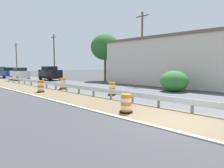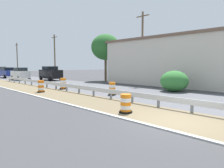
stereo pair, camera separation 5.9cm
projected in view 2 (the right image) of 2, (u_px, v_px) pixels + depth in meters
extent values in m
plane|color=#3D3D3F|center=(176.00, 122.00, 8.71)|extent=(160.00, 160.00, 0.00)
cube|color=#706047|center=(182.00, 119.00, 9.11)|extent=(3.54, 120.00, 0.01)
cube|color=#56565B|center=(223.00, 103.00, 12.94)|extent=(7.50, 120.00, 0.00)
cube|color=#ADADA8|center=(159.00, 128.00, 7.81)|extent=(0.20, 120.00, 0.11)
cube|color=silver|center=(174.00, 100.00, 11.04)|extent=(0.08, 56.19, 0.32)
cube|color=slate|center=(192.00, 106.00, 10.39)|extent=(0.12, 0.12, 0.70)
cube|color=slate|center=(159.00, 101.00, 11.83)|extent=(0.12, 0.12, 0.70)
cube|color=slate|center=(132.00, 97.00, 13.26)|extent=(0.12, 0.12, 0.70)
cube|color=slate|center=(111.00, 94.00, 14.69)|extent=(0.12, 0.12, 0.70)
cube|color=slate|center=(94.00, 91.00, 16.12)|extent=(0.12, 0.12, 0.70)
cube|color=slate|center=(79.00, 89.00, 17.56)|extent=(0.12, 0.12, 0.70)
cube|color=slate|center=(67.00, 87.00, 18.99)|extent=(0.12, 0.12, 0.70)
cube|color=slate|center=(56.00, 86.00, 20.42)|extent=(0.12, 0.12, 0.70)
cube|color=slate|center=(47.00, 84.00, 21.85)|extent=(0.12, 0.12, 0.70)
cube|color=slate|center=(39.00, 83.00, 23.28)|extent=(0.12, 0.12, 0.70)
cube|color=slate|center=(32.00, 82.00, 24.72)|extent=(0.12, 0.12, 0.70)
cube|color=slate|center=(25.00, 81.00, 26.15)|extent=(0.12, 0.12, 0.70)
cube|color=slate|center=(19.00, 80.00, 27.58)|extent=(0.12, 0.12, 0.70)
cube|color=slate|center=(14.00, 80.00, 29.01)|extent=(0.12, 0.12, 0.70)
cube|color=slate|center=(10.00, 79.00, 30.45)|extent=(0.12, 0.12, 0.70)
cylinder|color=orange|center=(126.00, 111.00, 10.40)|extent=(0.55, 0.55, 0.19)
cylinder|color=white|center=(126.00, 107.00, 10.38)|extent=(0.55, 0.55, 0.19)
cylinder|color=orange|center=(126.00, 103.00, 10.36)|extent=(0.55, 0.55, 0.19)
cylinder|color=white|center=(126.00, 100.00, 10.35)|extent=(0.55, 0.55, 0.19)
cylinder|color=orange|center=(126.00, 96.00, 10.33)|extent=(0.55, 0.55, 0.19)
cylinder|color=black|center=(126.00, 112.00, 10.40)|extent=(0.69, 0.69, 0.08)
cylinder|color=orange|center=(112.00, 94.00, 16.47)|extent=(0.52, 0.52, 0.21)
cylinder|color=white|center=(112.00, 91.00, 16.45)|extent=(0.52, 0.52, 0.21)
cylinder|color=orange|center=(112.00, 89.00, 16.43)|extent=(0.52, 0.52, 0.21)
cylinder|color=white|center=(112.00, 86.00, 16.41)|extent=(0.52, 0.52, 0.21)
cylinder|color=orange|center=(112.00, 83.00, 16.39)|extent=(0.52, 0.52, 0.21)
cylinder|color=black|center=(112.00, 95.00, 16.47)|extent=(0.66, 0.66, 0.08)
cylinder|color=orange|center=(41.00, 91.00, 18.22)|extent=(0.54, 0.54, 0.21)
cylinder|color=white|center=(41.00, 89.00, 18.20)|extent=(0.54, 0.54, 0.21)
cylinder|color=orange|center=(41.00, 86.00, 18.18)|extent=(0.54, 0.54, 0.21)
cylinder|color=white|center=(41.00, 84.00, 18.16)|extent=(0.54, 0.54, 0.21)
cylinder|color=orange|center=(41.00, 82.00, 18.14)|extent=(0.54, 0.54, 0.21)
cylinder|color=black|center=(41.00, 92.00, 18.23)|extent=(0.67, 0.67, 0.08)
cylinder|color=orange|center=(63.00, 88.00, 20.62)|extent=(0.59, 0.59, 0.22)
cylinder|color=white|center=(63.00, 86.00, 20.60)|extent=(0.59, 0.59, 0.22)
cylinder|color=orange|center=(63.00, 84.00, 20.58)|extent=(0.59, 0.59, 0.22)
cylinder|color=white|center=(63.00, 81.00, 20.56)|extent=(0.59, 0.59, 0.22)
cylinder|color=orange|center=(63.00, 79.00, 20.54)|extent=(0.59, 0.59, 0.22)
cylinder|color=black|center=(63.00, 89.00, 20.63)|extent=(0.74, 0.74, 0.08)
cube|color=navy|center=(7.00, 73.00, 38.88)|extent=(2.06, 4.82, 1.11)
cube|color=black|center=(7.00, 69.00, 38.67)|extent=(1.77, 2.25, 0.56)
cylinder|color=black|center=(9.00, 76.00, 40.68)|extent=(0.24, 0.65, 0.64)
cylinder|color=black|center=(5.00, 77.00, 37.18)|extent=(0.24, 0.65, 0.64)
cylinder|color=black|center=(15.00, 76.00, 38.53)|extent=(0.24, 0.65, 0.64)
cube|color=navy|center=(2.00, 71.00, 50.58)|extent=(2.03, 4.52, 1.13)
cube|color=black|center=(1.00, 68.00, 50.63)|extent=(1.79, 2.10, 0.56)
cylinder|color=black|center=(8.00, 74.00, 50.29)|extent=(0.23, 0.64, 0.64)
cylinder|color=black|center=(4.00, 73.00, 52.35)|extent=(0.23, 0.64, 0.64)
cube|color=silver|center=(20.00, 74.00, 33.17)|extent=(1.79, 4.08, 1.15)
cube|color=black|center=(21.00, 69.00, 32.98)|extent=(1.58, 1.89, 0.56)
cylinder|color=black|center=(12.00, 78.00, 33.56)|extent=(0.23, 0.64, 0.64)
cylinder|color=black|center=(23.00, 77.00, 34.77)|extent=(0.23, 0.64, 0.64)
cylinder|color=black|center=(18.00, 79.00, 31.68)|extent=(0.23, 0.64, 0.64)
cylinder|color=black|center=(29.00, 78.00, 32.89)|extent=(0.23, 0.64, 0.64)
cube|color=black|center=(51.00, 74.00, 32.44)|extent=(2.05, 4.32, 1.36)
cube|color=black|center=(50.00, 68.00, 32.47)|extent=(1.80, 2.01, 0.56)
cylinder|color=black|center=(61.00, 78.00, 32.22)|extent=(0.24, 0.65, 0.64)
cylinder|color=black|center=(50.00, 79.00, 30.83)|extent=(0.24, 0.65, 0.64)
cylinder|color=black|center=(52.00, 78.00, 34.18)|extent=(0.24, 0.65, 0.64)
cylinder|color=black|center=(41.00, 78.00, 32.79)|extent=(0.24, 0.65, 0.64)
cube|color=beige|center=(169.00, 63.00, 25.80)|extent=(7.58, 15.21, 5.48)
cube|color=brown|center=(170.00, 40.00, 25.53)|extent=(7.88, 15.82, 0.30)
cylinder|color=brown|center=(142.00, 49.00, 24.35)|extent=(0.24, 0.24, 8.75)
cube|color=brown|center=(143.00, 16.00, 23.98)|extent=(0.12, 1.80, 0.10)
cylinder|color=brown|center=(55.00, 57.00, 37.57)|extent=(0.24, 0.24, 8.04)
cube|color=brown|center=(54.00, 37.00, 37.24)|extent=(0.12, 1.80, 0.10)
cylinder|color=brown|center=(17.00, 59.00, 52.00)|extent=(0.24, 0.24, 8.07)
cube|color=brown|center=(17.00, 45.00, 51.67)|extent=(0.12, 1.80, 0.10)
ellipsoid|color=#337533|center=(174.00, 81.00, 18.70)|extent=(2.55, 2.55, 1.93)
cylinder|color=brown|center=(106.00, 70.00, 30.97)|extent=(0.36, 0.36, 3.41)
ellipsoid|color=#286028|center=(106.00, 47.00, 30.64)|extent=(4.34, 4.34, 3.91)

